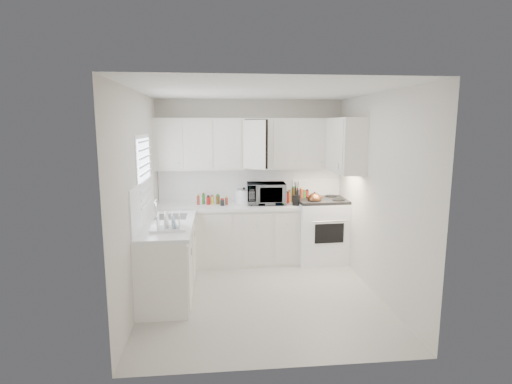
{
  "coord_description": "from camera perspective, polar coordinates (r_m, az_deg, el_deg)",
  "views": [
    {
      "loc": [
        -0.56,
        -4.88,
        2.19
      ],
      "look_at": [
        0.0,
        0.7,
        1.25
      ],
      "focal_mm": 27.98,
      "sensor_mm": 36.0,
      "label": 1
    }
  ],
  "objects": [
    {
      "name": "countertop_left",
      "position": [
        5.28,
        -12.45,
        -4.6
      ],
      "size": [
        0.64,
        1.62,
        0.05
      ],
      "primitive_type": "cube",
      "color": "silver",
      "rests_on": "lower_cabinets_left"
    },
    {
      "name": "rice_cooker",
      "position": [
        6.4,
        -1.75,
        -0.48
      ],
      "size": [
        0.3,
        0.3,
        0.26
      ],
      "primitive_type": null,
      "rotation": [
        0.0,
        0.0,
        -0.15
      ],
      "color": "white",
      "rests_on": "countertop_back"
    },
    {
      "name": "dish_rack",
      "position": [
        4.9,
        -12.49,
        -3.99
      ],
      "size": [
        0.44,
        0.34,
        0.23
      ],
      "primitive_type": null,
      "rotation": [
        0.0,
        0.0,
        0.06
      ],
      "color": "white",
      "rests_on": "countertop_left"
    },
    {
      "name": "sauce_right_1",
      "position": [
        6.5,
        4.96,
        -0.67
      ],
      "size": [
        0.06,
        0.06,
        0.19
      ],
      "primitive_type": "cylinder",
      "color": "yellow",
      "rests_on": "countertop_back"
    },
    {
      "name": "spice_left_1",
      "position": [
        6.33,
        -7.58,
        -1.27
      ],
      "size": [
        0.06,
        0.06,
        0.13
      ],
      "primitive_type": "cylinder",
      "color": "#2A7125",
      "rests_on": "countertop_back"
    },
    {
      "name": "ceiling",
      "position": [
        4.93,
        0.84,
        14.27
      ],
      "size": [
        3.2,
        3.2,
        0.0
      ],
      "primitive_type": "plane",
      "rotation": [
        3.14,
        0.0,
        0.0
      ],
      "color": "white",
      "rests_on": "ground"
    },
    {
      "name": "spice_left_5",
      "position": [
        6.32,
        -4.86,
        -1.23
      ],
      "size": [
        0.06,
        0.06,
        0.13
      ],
      "primitive_type": "cylinder",
      "color": "black",
      "rests_on": "countertop_back"
    },
    {
      "name": "wall_back",
      "position": [
        6.57,
        -0.79,
        1.73
      ],
      "size": [
        3.0,
        0.0,
        3.0
      ],
      "primitive_type": "plane",
      "rotation": [
        1.57,
        0.0,
        0.0
      ],
      "color": "beige",
      "rests_on": "ground"
    },
    {
      "name": "spice_left_4",
      "position": [
        6.41,
        -5.55,
        -1.09
      ],
      "size": [
        0.06,
        0.06,
        0.13
      ],
      "primitive_type": "cylinder",
      "color": "#534117",
      "rests_on": "countertop_back"
    },
    {
      "name": "microwave",
      "position": [
        6.34,
        1.45,
        0.12
      ],
      "size": [
        0.62,
        0.36,
        0.41
      ],
      "primitive_type": "imported",
      "rotation": [
        0.0,
        0.0,
        -0.04
      ],
      "color": "gray",
      "rests_on": "countertop_back"
    },
    {
      "name": "spice_left_3",
      "position": [
        6.32,
        -6.22,
        -1.25
      ],
      "size": [
        0.06,
        0.06,
        0.13
      ],
      "primitive_type": "cylinder",
      "color": "yellow",
      "rests_on": "countertop_back"
    },
    {
      "name": "sink",
      "position": [
        5.58,
        -12.09,
        -2.28
      ],
      "size": [
        0.42,
        0.38,
        0.3
      ],
      "primitive_type": null,
      "color": "gray",
      "rests_on": "countertop_left"
    },
    {
      "name": "lower_cabinets_left",
      "position": [
        5.41,
        -12.37,
        -9.48
      ],
      "size": [
        0.6,
        1.6,
        0.9
      ],
      "primitive_type": null,
      "color": "beige",
      "rests_on": "floor"
    },
    {
      "name": "backsplash_back",
      "position": [
        6.57,
        -0.78,
        1.07
      ],
      "size": [
        2.98,
        0.02,
        0.55
      ],
      "primitive_type": "cube",
      "color": "silver",
      "rests_on": "wall_back"
    },
    {
      "name": "lower_cabinets_back",
      "position": [
        6.43,
        -4.02,
        -6.22
      ],
      "size": [
        2.22,
        0.6,
        0.9
      ],
      "primitive_type": null,
      "color": "beige",
      "rests_on": "floor"
    },
    {
      "name": "sauce_right_5",
      "position": [
        6.54,
        6.85,
        -0.63
      ],
      "size": [
        0.06,
        0.06,
        0.19
      ],
      "primitive_type": "cylinder",
      "color": "#2A7125",
      "rests_on": "countertop_back"
    },
    {
      "name": "backsplash_left",
      "position": [
        5.26,
        -15.81,
        -1.44
      ],
      "size": [
        0.02,
        1.6,
        0.55
      ],
      "primitive_type": "cube",
      "color": "silver",
      "rests_on": "wall_left"
    },
    {
      "name": "sauce_right_0",
      "position": [
        6.55,
        4.39,
        -0.59
      ],
      "size": [
        0.06,
        0.06,
        0.19
      ],
      "primitive_type": "cylinder",
      "color": "#AC1917",
      "rests_on": "countertop_back"
    },
    {
      "name": "sauce_right_3",
      "position": [
        6.52,
        5.91,
        -0.65
      ],
      "size": [
        0.06,
        0.06,
        0.19
      ],
      "primitive_type": "cylinder",
      "color": "black",
      "rests_on": "countertop_back"
    },
    {
      "name": "utensil_crock",
      "position": [
        6.25,
        5.79,
        -0.18
      ],
      "size": [
        0.13,
        0.13,
        0.39
      ],
      "primitive_type": null,
      "rotation": [
        0.0,
        0.0,
        0.0
      ],
      "color": "black",
      "rests_on": "countertop_back"
    },
    {
      "name": "spice_left_0",
      "position": [
        6.42,
        -8.22,
        -1.13
      ],
      "size": [
        0.06,
        0.06,
        0.13
      ],
      "primitive_type": "cylinder",
      "color": "#973C29",
      "rests_on": "countertop_back"
    },
    {
      "name": "sauce_right_6",
      "position": [
        6.61,
        7.2,
        -0.53
      ],
      "size": [
        0.06,
        0.06,
        0.19
      ],
      "primitive_type": "cylinder",
      "color": "#AC1917",
      "rests_on": "countertop_back"
    },
    {
      "name": "spice_left_2",
      "position": [
        6.41,
        -6.89,
        -1.11
      ],
      "size": [
        0.06,
        0.06,
        0.13
      ],
      "primitive_type": "cylinder",
      "color": "#AC1917",
      "rests_on": "countertop_back"
    },
    {
      "name": "spice_left_6",
      "position": [
        6.41,
        -4.21,
        -1.07
      ],
      "size": [
        0.06,
        0.06,
        0.13
      ],
      "primitive_type": "cylinder",
      "color": "#973C29",
      "rests_on": "countertop_back"
    },
    {
      "name": "tea_kettle",
      "position": [
        6.29,
        8.36,
        -0.93
      ],
      "size": [
        0.31,
        0.28,
        0.24
      ],
      "primitive_type": null,
      "rotation": [
        0.0,
        0.0,
        -0.22
      ],
      "color": "brown",
      "rests_on": "stove"
    },
    {
      "name": "upper_cabinets_back",
      "position": [
        6.38,
        -0.66,
        3.31
      ],
      "size": [
        3.0,
        0.33,
        0.8
      ],
      "primitive_type": null,
      "color": "beige",
      "rests_on": "wall_back"
    },
    {
      "name": "wall_front",
      "position": [
        3.45,
        3.86,
        -5.5
      ],
      "size": [
        3.0,
        0.0,
        3.0
      ],
      "primitive_type": "plane",
      "rotation": [
        -1.57,
        0.0,
        0.0
      ],
      "color": "beige",
      "rests_on": "ground"
    },
    {
      "name": "stove",
      "position": [
        6.57,
        9.46,
        -4.12
      ],
      "size": [
        0.89,
        0.74,
        1.31
      ],
      "primitive_type": null,
      "rotation": [
        0.0,
        0.0,
        0.05
      ],
      "color": "white",
      "rests_on": "floor"
    },
    {
      "name": "wall_right",
      "position": [
        5.38,
        16.9,
        -0.44
      ],
      "size": [
        0.0,
        3.2,
        3.2
      ],
      "primitive_type": "plane",
      "rotation": [
        1.57,
        0.0,
        -1.57
      ],
      "color": "beige",
      "rests_on": "ground"
    },
    {
      "name": "wall_left",
      "position": [
        5.05,
        -16.35,
        -1.04
      ],
      "size": [
        0.0,
        3.2,
        3.2
      ],
      "primitive_type": "plane",
      "rotation": [
        1.57,
        0.0,
        1.57
      ],
      "color": "beige",
      "rests_on": "ground"
    },
    {
      "name": "paper_towel",
      "position": [
        6.45,
        -0.55,
        -0.35
      ],
      "size": [
        0.12,
        0.12,
        0.27
      ],
      "primitive_type": "cylinder",
      "color": "white",
      "rests_on": "countertop_back"
    },
    {
      "name": "sauce_right_4",
      "position": [
        6.59,
        6.27,
        -0.55
      ],
      "size": [
        0.06,
        0.06,
        0.19
      ],
      "primitive_type": "cylinder",
      "color": "#973C29",
      "rests_on": "countertop_back"
    },
    {
      "name": "upper_cabinets_right",
      "position": [
        6.05,
        12.58,
        2.73
      ],
      "size": [
        0.33,
        0.9,
        0.8
      ],
      "primitive_type": null,
      "color": "beige",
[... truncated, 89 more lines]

